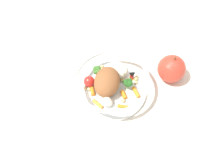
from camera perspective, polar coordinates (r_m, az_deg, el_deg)
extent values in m
plane|color=silver|center=(0.70, -1.37, -1.81)|extent=(2.40, 2.40, 0.00)
cylinder|color=white|center=(0.69, 0.00, -1.36)|extent=(0.20, 0.20, 0.01)
torus|color=white|center=(0.65, 0.00, 1.16)|extent=(0.21, 0.21, 0.01)
ellipsoid|color=brown|center=(0.66, -1.08, 0.50)|extent=(0.11, 0.09, 0.06)
cylinder|color=#7FAD5B|center=(0.68, 3.84, -0.52)|extent=(0.01, 0.01, 0.02)
sphere|color=#23561E|center=(0.67, 4.32, 0.76)|extent=(0.02, 0.02, 0.02)
sphere|color=#23561E|center=(0.67, 3.81, 0.66)|extent=(0.01, 0.01, 0.01)
sphere|color=#23561E|center=(0.67, 3.44, 0.49)|extent=(0.02, 0.02, 0.02)
sphere|color=#23561E|center=(0.66, 3.53, 0.07)|extent=(0.02, 0.02, 0.02)
sphere|color=#23561E|center=(0.66, 3.99, -0.23)|extent=(0.01, 0.01, 0.01)
sphere|color=#23561E|center=(0.66, 4.38, 0.17)|extent=(0.02, 0.02, 0.02)
sphere|color=#23561E|center=(0.67, 4.33, 0.54)|extent=(0.01, 0.01, 0.01)
cylinder|color=#7FAD5B|center=(0.71, -3.53, 2.30)|extent=(0.01, 0.01, 0.02)
sphere|color=#386B28|center=(0.69, -3.41, 3.79)|extent=(0.02, 0.02, 0.02)
sphere|color=#386B28|center=(0.69, -4.03, 3.74)|extent=(0.02, 0.02, 0.02)
sphere|color=#386B28|center=(0.69, -4.00, 2.94)|extent=(0.01, 0.01, 0.01)
sphere|color=#386B28|center=(0.69, -3.50, 3.04)|extent=(0.01, 0.01, 0.01)
sphere|color=#386B28|center=(0.69, -3.22, 3.27)|extent=(0.02, 0.02, 0.02)
sphere|color=silver|center=(0.72, 2.40, 3.87)|extent=(0.03, 0.03, 0.03)
sphere|color=silver|center=(0.71, 1.85, 3.76)|extent=(0.04, 0.04, 0.04)
sphere|color=silver|center=(0.71, 2.13, 3.15)|extent=(0.03, 0.03, 0.03)
sphere|color=silver|center=(0.70, 1.75, 3.47)|extent=(0.03, 0.03, 0.03)
sphere|color=silver|center=(0.70, 2.01, 2.68)|extent=(0.03, 0.03, 0.03)
sphere|color=silver|center=(0.70, 2.82, 3.06)|extent=(0.03, 0.03, 0.03)
sphere|color=silver|center=(0.71, 2.20, 3.14)|extent=(0.03, 0.03, 0.03)
sphere|color=white|center=(0.65, -0.96, -4.44)|extent=(0.02, 0.02, 0.02)
sphere|color=white|center=(0.65, -1.26, -4.18)|extent=(0.02, 0.02, 0.02)
sphere|color=white|center=(0.65, -1.31, -4.32)|extent=(0.03, 0.03, 0.03)
sphere|color=white|center=(0.65, -0.92, -4.57)|extent=(0.02, 0.02, 0.02)
sphere|color=white|center=(0.65, -0.71, -4.52)|extent=(0.02, 0.02, 0.02)
cube|color=yellow|center=(0.71, 4.81, 1.36)|extent=(0.02, 0.02, 0.00)
cylinder|color=red|center=(0.70, 4.87, 1.82)|extent=(0.02, 0.02, 0.02)
sphere|color=black|center=(0.69, 4.94, 2.44)|extent=(0.01, 0.01, 0.01)
sphere|color=black|center=(0.69, 4.55, 2.61)|extent=(0.01, 0.01, 0.01)
sphere|color=black|center=(0.69, 5.39, 2.68)|extent=(0.01, 0.01, 0.01)
cylinder|color=orange|center=(0.68, 5.90, -2.01)|extent=(0.03, 0.03, 0.01)
cylinder|color=orange|center=(0.67, 2.91, -2.60)|extent=(0.03, 0.03, 0.01)
cylinder|color=orange|center=(0.68, -4.77, -1.82)|extent=(0.03, 0.02, 0.01)
cylinder|color=orange|center=(0.65, 2.76, -5.53)|extent=(0.02, 0.03, 0.01)
cylinder|color=orange|center=(0.66, -3.45, -4.93)|extent=(0.02, 0.04, 0.01)
cylinder|color=orange|center=(0.72, -1.18, 3.47)|extent=(0.02, 0.03, 0.01)
sphere|color=red|center=(0.69, -5.62, 0.64)|extent=(0.03, 0.03, 0.03)
sphere|color=#D1B775|center=(0.70, 3.01, 0.65)|extent=(0.01, 0.01, 0.01)
sphere|color=#D1B775|center=(0.66, 5.00, -5.25)|extent=(0.01, 0.01, 0.01)
sphere|color=#D1B775|center=(0.70, 2.40, 1.04)|extent=(0.01, 0.01, 0.01)
sphere|color=#D1B775|center=(0.68, -5.63, -1.26)|extent=(0.01, 0.01, 0.01)
sphere|color=#D1B775|center=(0.66, 2.80, -4.09)|extent=(0.01, 0.01, 0.01)
sphere|color=tan|center=(0.69, -6.61, -1.05)|extent=(0.01, 0.01, 0.01)
sphere|color=#D1B775|center=(0.70, 5.90, 0.37)|extent=(0.01, 0.01, 0.01)
sphere|color=#D1B775|center=(0.70, 5.90, 1.24)|extent=(0.01, 0.01, 0.01)
sphere|color=#D1B775|center=(0.71, -1.79, 2.02)|extent=(0.01, 0.01, 0.01)
sphere|color=#D1B775|center=(0.71, 6.06, 1.80)|extent=(0.01, 0.01, 0.01)
sphere|color=tan|center=(0.73, -2.44, 4.31)|extent=(0.01, 0.01, 0.01)
sphere|color=#BC3828|center=(0.72, 14.36, 3.64)|extent=(0.08, 0.08, 0.08)
cylinder|color=brown|center=(0.68, 15.20, 6.08)|extent=(0.00, 0.00, 0.01)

